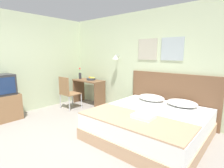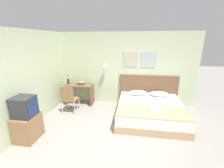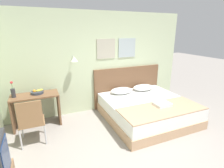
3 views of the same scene
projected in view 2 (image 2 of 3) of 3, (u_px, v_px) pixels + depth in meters
The scene contains 14 objects.
ground_plane at pixel (109, 150), 3.37m from camera, with size 24.00×24.00×0.00m, color gray.
wall_back at pixel (121, 69), 5.52m from camera, with size 5.37×0.31×2.65m.
bed at pixel (150, 111), 4.66m from camera, with size 1.98×1.99×0.50m.
headboard at pixel (148, 90), 5.53m from camera, with size 2.10×0.06×1.15m.
pillow_left at pixel (138, 93), 5.30m from camera, with size 0.63×0.44×0.14m.
pillow_right at pixel (159, 94), 5.20m from camera, with size 0.63×0.44×0.14m.
throw_blanket at pixel (152, 112), 4.04m from camera, with size 1.92×0.79×0.02m.
folded_towel_near_foot at pixel (156, 108), 4.14m from camera, with size 0.36×0.29×0.06m.
desk at pixel (79, 91), 5.64m from camera, with size 1.03×0.49×0.78m.
desk_chair at pixel (69, 97), 4.95m from camera, with size 0.47×0.47×0.94m.
fruit_bowl at pixel (81, 83), 5.60m from camera, with size 0.28×0.28×0.10m.
flower_vase at pixel (68, 81), 5.60m from camera, with size 0.09×0.09×0.36m.
tv_stand at pixel (28, 127), 3.67m from camera, with size 0.47×0.60×0.63m.
television at pixel (24, 107), 3.51m from camera, with size 0.46×0.43×0.49m.
Camera 2 is at (0.49, -2.76, 2.40)m, focal length 24.00 mm.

